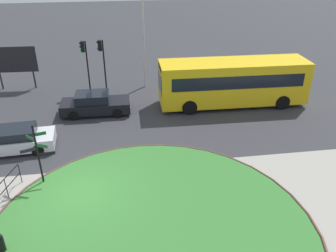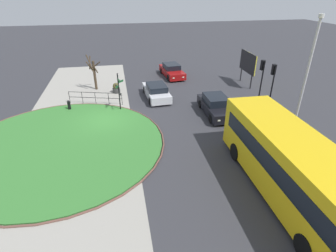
{
  "view_description": "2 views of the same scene",
  "coord_description": "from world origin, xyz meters",
  "px_view_note": "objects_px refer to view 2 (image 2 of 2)",
  "views": [
    {
      "loc": [
        2.15,
        -12.74,
        10.04
      ],
      "look_at": [
        4.53,
        3.38,
        1.39
      ],
      "focal_mm": 36.78,
      "sensor_mm": 36.0,
      "label": 1
    },
    {
      "loc": [
        18.35,
        1.16,
        8.94
      ],
      "look_at": [
        5.57,
        3.66,
        2.06
      ],
      "focal_mm": 28.2,
      "sensor_mm": 36.0,
      "label": 2
    }
  ],
  "objects_px": {
    "bus_yellow": "(291,166)",
    "street_tree_bare": "(94,72)",
    "bollard_foreground": "(69,105)",
    "planter_near_signpost": "(116,88)",
    "lamppost_tall": "(307,74)",
    "car_near_lane": "(156,91)",
    "car_far_lane": "(216,106)",
    "traffic_light_near": "(262,74)",
    "car_trailing": "(172,71)",
    "traffic_light_far": "(273,78)",
    "billboard_left": "(248,63)",
    "signpost_directional": "(119,90)"
  },
  "relations": [
    {
      "from": "traffic_light_far",
      "to": "lamppost_tall",
      "type": "distance_m",
      "value": 3.41
    },
    {
      "from": "car_trailing",
      "to": "traffic_light_far",
      "type": "bearing_deg",
      "value": 21.31
    },
    {
      "from": "car_far_lane",
      "to": "planter_near_signpost",
      "type": "xyz_separation_m",
      "value": [
        -6.3,
        -7.6,
        -0.24
      ]
    },
    {
      "from": "bollard_foreground",
      "to": "planter_near_signpost",
      "type": "relative_size",
      "value": 0.91
    },
    {
      "from": "traffic_light_far",
      "to": "planter_near_signpost",
      "type": "bearing_deg",
      "value": 62.09
    },
    {
      "from": "bollard_foreground",
      "to": "planter_near_signpost",
      "type": "height_order",
      "value": "planter_near_signpost"
    },
    {
      "from": "lamppost_tall",
      "to": "billboard_left",
      "type": "bearing_deg",
      "value": 173.8
    },
    {
      "from": "traffic_light_far",
      "to": "car_far_lane",
      "type": "bearing_deg",
      "value": 84.95
    },
    {
      "from": "car_trailing",
      "to": "billboard_left",
      "type": "height_order",
      "value": "billboard_left"
    },
    {
      "from": "car_far_lane",
      "to": "street_tree_bare",
      "type": "distance_m",
      "value": 12.26
    },
    {
      "from": "lamppost_tall",
      "to": "planter_near_signpost",
      "type": "xyz_separation_m",
      "value": [
        -9.99,
        -11.99,
        -3.65
      ]
    },
    {
      "from": "bus_yellow",
      "to": "street_tree_bare",
      "type": "distance_m",
      "value": 19.54
    },
    {
      "from": "traffic_light_far",
      "to": "planter_near_signpost",
      "type": "distance_m",
      "value": 13.8
    },
    {
      "from": "car_near_lane",
      "to": "street_tree_bare",
      "type": "height_order",
      "value": "street_tree_bare"
    },
    {
      "from": "signpost_directional",
      "to": "car_far_lane",
      "type": "height_order",
      "value": "signpost_directional"
    },
    {
      "from": "billboard_left",
      "to": "planter_near_signpost",
      "type": "distance_m",
      "value": 13.18
    },
    {
      "from": "traffic_light_far",
      "to": "street_tree_bare",
      "type": "height_order",
      "value": "traffic_light_far"
    },
    {
      "from": "car_far_lane",
      "to": "billboard_left",
      "type": "distance_m",
      "value": 8.33
    },
    {
      "from": "bollard_foreground",
      "to": "car_far_lane",
      "type": "xyz_separation_m",
      "value": [
        2.92,
        11.45,
        0.23
      ]
    },
    {
      "from": "bus_yellow",
      "to": "traffic_light_near",
      "type": "xyz_separation_m",
      "value": [
        -10.08,
        3.81,
        1.17
      ]
    },
    {
      "from": "car_trailing",
      "to": "planter_near_signpost",
      "type": "relative_size",
      "value": 4.98
    },
    {
      "from": "car_trailing",
      "to": "street_tree_bare",
      "type": "bearing_deg",
      "value": -76.61
    },
    {
      "from": "traffic_light_near",
      "to": "traffic_light_far",
      "type": "distance_m",
      "value": 1.24
    },
    {
      "from": "car_near_lane",
      "to": "signpost_directional",
      "type": "bearing_deg",
      "value": 118.47
    },
    {
      "from": "car_near_lane",
      "to": "street_tree_bare",
      "type": "distance_m",
      "value": 6.55
    },
    {
      "from": "car_far_lane",
      "to": "traffic_light_far",
      "type": "bearing_deg",
      "value": 83.78
    },
    {
      "from": "bollard_foreground",
      "to": "bus_yellow",
      "type": "distance_m",
      "value": 16.92
    },
    {
      "from": "bus_yellow",
      "to": "street_tree_bare",
      "type": "bearing_deg",
      "value": 30.75
    },
    {
      "from": "planter_near_signpost",
      "to": "street_tree_bare",
      "type": "bearing_deg",
      "value": -123.37
    },
    {
      "from": "signpost_directional",
      "to": "traffic_light_far",
      "type": "relative_size",
      "value": 0.8
    },
    {
      "from": "car_far_lane",
      "to": "street_tree_bare",
      "type": "relative_size",
      "value": 1.34
    },
    {
      "from": "car_far_lane",
      "to": "street_tree_bare",
      "type": "bearing_deg",
      "value": -127.33
    },
    {
      "from": "bollard_foreground",
      "to": "billboard_left",
      "type": "xyz_separation_m",
      "value": [
        -3.18,
        16.9,
        1.81
      ]
    },
    {
      "from": "billboard_left",
      "to": "traffic_light_far",
      "type": "bearing_deg",
      "value": -8.84
    },
    {
      "from": "bus_yellow",
      "to": "traffic_light_far",
      "type": "bearing_deg",
      "value": -23.4
    },
    {
      "from": "car_far_lane",
      "to": "traffic_light_near",
      "type": "height_order",
      "value": "traffic_light_near"
    },
    {
      "from": "signpost_directional",
      "to": "traffic_light_far",
      "type": "xyz_separation_m",
      "value": [
        2.67,
        11.5,
        1.08
      ]
    },
    {
      "from": "car_far_lane",
      "to": "traffic_light_far",
      "type": "distance_m",
      "value": 4.7
    },
    {
      "from": "bus_yellow",
      "to": "traffic_light_far",
      "type": "xyz_separation_m",
      "value": [
        -8.86,
        4.05,
        1.15
      ]
    },
    {
      "from": "bollard_foreground",
      "to": "traffic_light_near",
      "type": "distance_m",
      "value": 15.7
    },
    {
      "from": "car_far_lane",
      "to": "traffic_light_far",
      "type": "relative_size",
      "value": 1.18
    },
    {
      "from": "lamppost_tall",
      "to": "car_near_lane",
      "type": "bearing_deg",
      "value": -133.1
    },
    {
      "from": "bus_yellow",
      "to": "planter_near_signpost",
      "type": "relative_size",
      "value": 10.63
    },
    {
      "from": "signpost_directional",
      "to": "car_near_lane",
      "type": "distance_m",
      "value": 4.06
    },
    {
      "from": "car_near_lane",
      "to": "planter_near_signpost",
      "type": "xyz_separation_m",
      "value": [
        -2.08,
        -3.54,
        -0.19
      ]
    },
    {
      "from": "car_far_lane",
      "to": "billboard_left",
      "type": "height_order",
      "value": "billboard_left"
    },
    {
      "from": "car_near_lane",
      "to": "car_trailing",
      "type": "distance_m",
      "value": 6.74
    },
    {
      "from": "car_near_lane",
      "to": "billboard_left",
      "type": "height_order",
      "value": "billboard_left"
    },
    {
      "from": "lamppost_tall",
      "to": "car_far_lane",
      "type": "bearing_deg",
      "value": -130.09
    },
    {
      "from": "car_trailing",
      "to": "bollard_foreground",
      "type": "bearing_deg",
      "value": -58.91
    }
  ]
}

